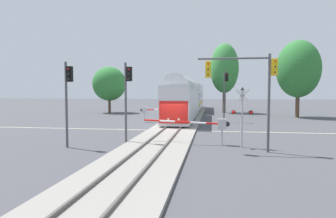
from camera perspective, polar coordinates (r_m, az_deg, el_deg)
ground_plane at (r=28.07m, az=0.94°, el=-4.13°), size 220.00×220.00×0.00m
road_centre_stripe at (r=28.07m, az=0.94°, el=-4.12°), size 44.00×0.20×0.01m
railway_track at (r=28.06m, az=0.94°, el=-3.93°), size 4.40×80.00×0.32m
commuter_train at (r=46.78m, az=4.01°, el=2.34°), size 3.04×40.30×5.16m
crossing_gate_near at (r=20.74m, az=8.40°, el=-2.92°), size 6.01×0.40×1.80m
crossing_signal_mast at (r=20.06m, az=13.99°, el=-0.29°), size 1.36×0.44×3.98m
crossing_gate_far at (r=35.36m, az=-3.29°, el=-0.23°), size 6.36×0.40×1.85m
traffic_signal_near_left at (r=20.44m, az=-18.60°, el=3.41°), size 0.53×0.38×5.60m
traffic_signal_far_side at (r=36.25m, az=10.91°, el=4.04°), size 0.53×0.38×6.17m
traffic_signal_median at (r=20.95m, az=-7.77°, el=3.69°), size 0.53×0.38×5.68m
traffic_signal_near_right at (r=18.66m, az=15.19°, el=5.70°), size 4.72×0.38×5.93m
pine_left_background at (r=51.62m, az=-11.17°, el=4.76°), size 5.63×5.63×7.83m
elm_centre_background at (r=51.72m, az=10.75°, el=7.64°), size 4.75×4.75×11.74m
maple_right_background at (r=45.78m, az=23.66°, el=7.03°), size 5.96×5.96×10.80m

